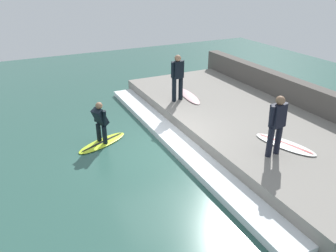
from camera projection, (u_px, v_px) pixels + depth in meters
The scene contains 10 objects.
ground_plane at pixel (156, 149), 10.10m from camera, with size 28.00×28.00×0.00m, color #2D564C.
concrete_ledge at pixel (243, 122), 11.30m from camera, with size 4.40×10.89×0.52m, color gray.
back_wall at pixel (297, 99), 12.10m from camera, with size 0.50×11.43×1.36m, color #544F49.
wave_foam_crest at pixel (176, 141), 10.34m from camera, with size 0.79×10.34×0.20m, color white.
surfboard_riding at pixel (103, 143), 10.41m from camera, with size 1.87×1.26×0.07m.
surfer_riding at pixel (100, 121), 10.08m from camera, with size 0.53×0.57×1.35m.
surfer_waiting_near at pixel (277, 123), 8.37m from camera, with size 0.57×0.30×1.66m.
surfboard_waiting_near at pixel (285, 144), 9.22m from camera, with size 1.11×1.90×0.07m.
surfer_waiting_far at pixel (178, 75), 12.03m from camera, with size 0.58×0.32×1.73m.
surfboard_waiting_far at pixel (189, 96), 12.78m from camera, with size 0.74×1.91×0.06m.
Camera 1 is at (-3.57, -8.08, 4.97)m, focal length 35.00 mm.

